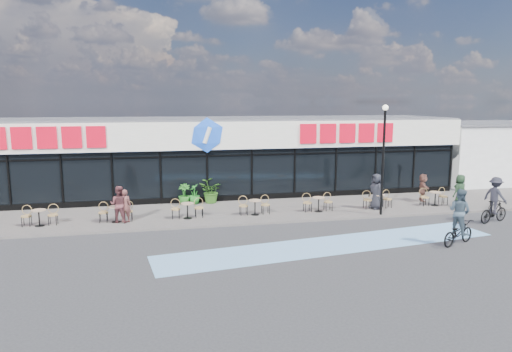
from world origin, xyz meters
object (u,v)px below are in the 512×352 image
(potted_plant_right, at_px, (210,191))
(pedestrian_a, at_px, (376,191))
(pedestrian_b, at_px, (423,187))
(cyclist_b, at_px, (495,203))
(potted_plant_mid, at_px, (194,194))
(patron_right, at_px, (119,204))
(lamp_post, at_px, (383,150))
(pedestrian_c, at_px, (460,191))
(patron_left, at_px, (125,206))
(potted_plant_left, at_px, (184,194))
(cyclist_a, at_px, (459,223))

(potted_plant_right, relative_size, pedestrian_a, 0.72)
(pedestrian_b, relative_size, cyclist_b, 0.71)
(potted_plant_mid, bearing_deg, patron_right, -138.72)
(potted_plant_right, distance_m, pedestrian_b, 11.81)
(lamp_post, relative_size, pedestrian_a, 2.90)
(pedestrian_b, xyz_separation_m, pedestrian_c, (1.11, -1.69, 0.09))
(potted_plant_mid, bearing_deg, pedestrian_c, -14.86)
(patron_left, relative_size, pedestrian_b, 1.00)
(patron_right, xyz_separation_m, pedestrian_c, (17.26, -0.41, 0.01))
(potted_plant_mid, height_order, patron_left, patron_left)
(potted_plant_left, xyz_separation_m, potted_plant_mid, (0.54, 0.00, -0.01))
(potted_plant_left, distance_m, cyclist_b, 15.32)
(pedestrian_c, distance_m, cyclist_b, 2.89)
(patron_right, relative_size, pedestrian_a, 0.93)
(potted_plant_right, distance_m, cyclist_b, 14.08)
(potted_plant_mid, bearing_deg, potted_plant_right, -0.39)
(potted_plant_left, distance_m, potted_plant_right, 1.38)
(potted_plant_left, distance_m, potted_plant_mid, 0.54)
(potted_plant_mid, xyz_separation_m, pedestrian_a, (9.06, -3.15, 0.38))
(lamp_post, distance_m, pedestrian_c, 5.40)
(lamp_post, height_order, potted_plant_right, lamp_post)
(potted_plant_left, bearing_deg, pedestrian_a, -18.17)
(potted_plant_left, height_order, patron_left, patron_left)
(potted_plant_left, bearing_deg, patron_left, -131.74)
(lamp_post, bearing_deg, pedestrian_b, 32.63)
(lamp_post, bearing_deg, cyclist_a, -80.06)
(potted_plant_mid, distance_m, potted_plant_right, 0.85)
(lamp_post, relative_size, cyclist_a, 2.38)
(potted_plant_mid, bearing_deg, lamp_post, -26.16)
(potted_plant_left, height_order, potted_plant_mid, potted_plant_left)
(pedestrian_b, bearing_deg, patron_left, 117.57)
(potted_plant_mid, relative_size, pedestrian_b, 0.71)
(lamp_post, bearing_deg, potted_plant_right, 151.53)
(lamp_post, xyz_separation_m, potted_plant_left, (-9.31, 4.30, -2.60))
(patron_left, relative_size, patron_right, 0.90)
(patron_right, distance_m, pedestrian_a, 12.71)
(potted_plant_mid, xyz_separation_m, pedestrian_b, (12.49, -1.92, 0.22))
(potted_plant_right, relative_size, patron_left, 0.87)
(patron_left, bearing_deg, pedestrian_a, 178.14)
(cyclist_a, relative_size, cyclist_b, 1.04)
(potted_plant_left, relative_size, potted_plant_right, 0.83)
(cyclist_a, bearing_deg, pedestrian_a, 95.25)
(potted_plant_right, bearing_deg, potted_plant_left, 179.92)
(pedestrian_a, height_order, cyclist_a, cyclist_a)
(potted_plant_left, xyz_separation_m, pedestrian_c, (14.14, -3.61, 0.30))
(patron_left, bearing_deg, cyclist_b, 166.80)
(potted_plant_right, height_order, pedestrian_c, pedestrian_c)
(pedestrian_c, bearing_deg, potted_plant_mid, -34.97)
(potted_plant_right, bearing_deg, cyclist_b, -27.43)
(potted_plant_mid, height_order, potted_plant_right, potted_plant_right)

